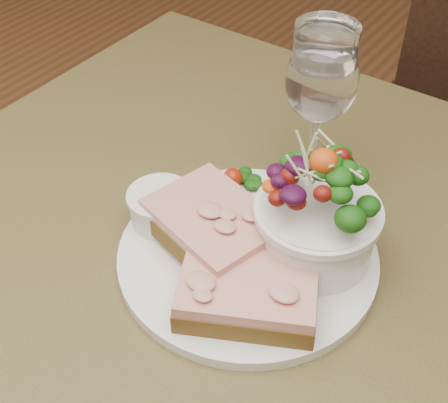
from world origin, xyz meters
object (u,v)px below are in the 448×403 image
Objects in this scene: cafe_table at (232,320)px; sandwich_back at (213,225)px; sandwich_front at (248,289)px; wine_glass at (321,85)px; salad_bowl at (319,208)px; ramekin at (161,206)px; dinner_plate at (248,255)px.

sandwich_back is at bearing -174.87° from cafe_table.
sandwich_front is 1.04× the size of sandwich_back.
wine_glass reaches higher than sandwich_front.
sandwich_front is at bearing -77.24° from wine_glass.
cafe_table is at bearing 110.06° from sandwich_front.
wine_glass is (-0.06, 0.11, 0.05)m from salad_bowl.
salad_bowl is at bearing 18.05° from ramekin.
salad_bowl is at bearing 42.25° from sandwich_back.
sandwich_back is at bearing 3.80° from ramekin.
wine_glass is (0.09, 0.16, 0.09)m from ramekin.
cafe_table is 3.10× the size of dinner_plate.
ramekin is (-0.06, -0.00, -0.00)m from sandwich_back.
wine_glass reaches higher than dinner_plate.
cafe_table is 5.53× the size of sandwich_back.
wine_glass reaches higher than sandwich_back.
cafe_table is 0.19m from salad_bowl.
sandwich_back is 0.10m from salad_bowl.
cafe_table is at bearing -146.71° from salad_bowl.
sandwich_front reaches higher than dinner_plate.
sandwich_front is at bearing -16.17° from ramekin.
ramekin is at bearing 137.56° from sandwich_front.
sandwich_front is at bearing -16.53° from sandwich_back.
sandwich_front is 0.08m from sandwich_back.
sandwich_front is 0.23m from wine_glass.
cafe_table is 5.29× the size of sandwich_front.
cafe_table is 6.30× the size of salad_bowl.
sandwich_front is 0.10m from salad_bowl.
dinner_plate is 1.47× the size of wine_glass.
sandwich_front is (0.05, -0.04, 0.13)m from cafe_table.
wine_glass is (0.00, 0.16, 0.22)m from cafe_table.
wine_glass is (-0.05, 0.20, 0.09)m from sandwich_front.
salad_bowl is at bearing 33.70° from dinner_plate.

